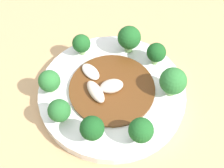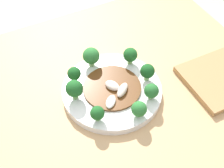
{
  "view_description": "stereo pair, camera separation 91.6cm",
  "coord_description": "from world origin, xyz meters",
  "views": [
    {
      "loc": [
        -0.4,
        -0.03,
        1.27
      ],
      "look_at": [
        -0.03,
        0.04,
        0.75
      ],
      "focal_mm": 50.0,
      "sensor_mm": 36.0,
      "label": 1
    },
    {
      "loc": [
        0.25,
        0.59,
        1.47
      ],
      "look_at": [
        -0.03,
        0.04,
        0.75
      ],
      "focal_mm": 50.0,
      "sensor_mm": 36.0,
      "label": 2
    }
  ],
  "objects": [
    {
      "name": "stirfry_center",
      "position": [
        -0.03,
        0.04,
        0.74
      ],
      "size": [
        0.18,
        0.18,
        0.02
      ],
      "color": "#5B3314",
      "rests_on": "plate"
    },
    {
      "name": "broccoli_northeast",
      "position": [
        0.06,
        0.12,
        0.76
      ],
      "size": [
        0.04,
        0.04,
        0.05
      ],
      "color": "#89B76B",
      "rests_on": "plate"
    },
    {
      "name": "broccoli_west",
      "position": [
        -0.15,
        0.05,
        0.77
      ],
      "size": [
        0.05,
        0.05,
        0.06
      ],
      "color": "#89B76B",
      "rests_on": "plate"
    },
    {
      "name": "broccoli_southeast",
      "position": [
        0.06,
        -0.04,
        0.77
      ],
      "size": [
        0.04,
        0.04,
        0.05
      ],
      "color": "#89B76B",
      "rests_on": "plate"
    },
    {
      "name": "broccoli_east",
      "position": [
        0.08,
        0.02,
        0.77
      ],
      "size": [
        0.05,
        0.05,
        0.07
      ],
      "color": "#70A356",
      "rests_on": "plate"
    },
    {
      "name": "broccoli_southwest",
      "position": [
        -0.13,
        -0.03,
        0.77
      ],
      "size": [
        0.05,
        0.05,
        0.06
      ],
      "color": "#7AAD5B",
      "rests_on": "plate"
    },
    {
      "name": "broccoli_south",
      "position": [
        -0.02,
        -0.08,
        0.77
      ],
      "size": [
        0.05,
        0.05,
        0.07
      ],
      "color": "#89B76B",
      "rests_on": "plate"
    },
    {
      "name": "table",
      "position": [
        0.0,
        0.0,
        0.36
      ],
      "size": [
        1.12,
        0.81,
        0.71
      ],
      "color": "tan",
      "rests_on": "ground_plane"
    },
    {
      "name": "plate",
      "position": [
        -0.03,
        0.04,
        0.72
      ],
      "size": [
        0.31,
        0.31,
        0.02
      ],
      "color": "white",
      "rests_on": "table"
    },
    {
      "name": "broccoli_north",
      "position": [
        -0.05,
        0.16,
        0.76
      ],
      "size": [
        0.05,
        0.05,
        0.05
      ],
      "color": "#89B76B",
      "rests_on": "plate"
    },
    {
      "name": "broccoli_northwest",
      "position": [
        -0.12,
        0.12,
        0.77
      ],
      "size": [
        0.04,
        0.04,
        0.05
      ],
      "color": "#89B76B",
      "rests_on": "plate"
    }
  ]
}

